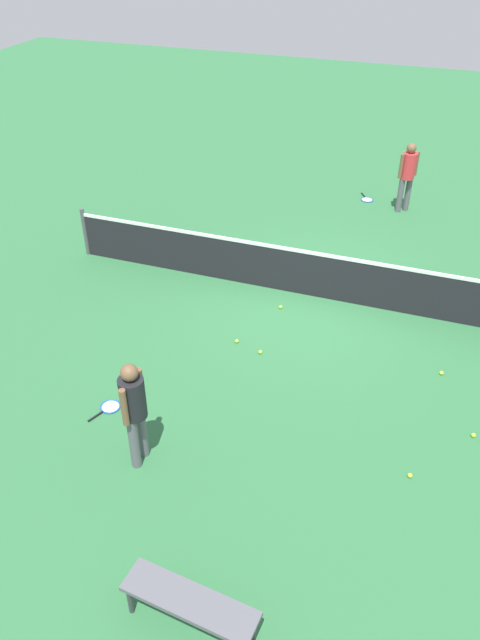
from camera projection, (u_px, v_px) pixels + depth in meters
ground_plane at (311, 295)px, 12.04m from camera, size 40.00×40.00×0.00m
court_net at (312, 273)px, 11.75m from camera, size 10.09×0.09×1.07m
player_near_side at (134, 406)px, 8.01m from camera, size 0.35×0.52×1.70m
player_far_side at (408, 172)px, 14.62m from camera, size 0.48×0.48×1.70m
tennis_racket_near_player at (109, 408)px, 9.43m from camera, size 0.41×0.61×0.03m
tennis_racket_far_player at (367, 199)px, 15.73m from camera, size 0.44×0.59×0.03m
tennis_ball_near_player at (410, 475)px, 8.31m from camera, size 0.07×0.07×0.07m
tennis_ball_by_net at (237, 341)px, 10.77m from camera, size 0.07×0.07×0.07m
tennis_ball_midcourt at (260, 352)px, 10.52m from camera, size 0.07×0.07×0.07m
tennis_ball_baseline at (281, 307)px, 11.65m from camera, size 0.07×0.07×0.07m
tennis_ball_stray_left at (441, 373)px, 10.07m from camera, size 0.07×0.07×0.07m
tennis_ball_stray_right at (473, 435)px, 8.92m from camera, size 0.07×0.07×0.07m
courtside_bench at (190, 603)px, 6.43m from camera, size 1.53×0.54×0.48m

